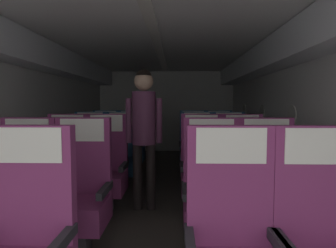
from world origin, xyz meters
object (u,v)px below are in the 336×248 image
Objects in this scene: seat_b_left_window at (24,194)px; seat_e_left_window at (105,147)px; seat_d_left_window at (89,156)px; seat_c_left_aisle at (105,170)px; seat_e_right_window at (193,147)px; seat_b_right_window at (212,196)px; seat_c_left_window at (66,170)px; seat_e_left_aisle at (131,147)px; seat_e_right_aisle at (219,147)px; seat_c_right_window at (202,170)px; seat_b_left_aisle at (80,195)px; flight_attendant at (144,123)px; seat_b_right_aisle at (268,195)px; seat_d_right_window at (197,156)px; seat_d_right_aisle at (229,156)px; seat_d_left_aisle at (121,156)px; seat_c_right_aisle at (243,171)px; seat_a_left_aisle at (23,248)px.

seat_b_left_window and seat_e_left_window have the same top height.
seat_c_left_aisle is at bearing -62.60° from seat_d_left_window.
seat_d_left_window and seat_e_right_window have the same top height.
seat_b_right_window is 1.87m from seat_c_left_window.
seat_e_right_aisle is (1.62, -0.02, 0.00)m from seat_e_left_aisle.
seat_c_right_window is 1.00× the size of seat_d_left_window.
flight_attendant is at bearing 64.36° from seat_b_left_aisle.
seat_b_right_aisle is at bearing -59.69° from seat_e_left_aisle.
seat_c_left_window is at bearing -150.72° from seat_d_right_window.
seat_c_left_window is 1.09m from flight_attendant.
seat_d_right_window is (0.01, 0.90, 0.00)m from seat_c_right_window.
seat_d_right_aisle is 1.00× the size of seat_e_right_window.
seat_c_right_window is (1.14, 0.95, 0.00)m from seat_b_left_aisle.
seat_e_left_aisle is (0.49, 2.80, 0.00)m from seat_b_left_window.
seat_c_left_aisle is 1.87m from seat_e_left_aisle.
seat_e_right_window is at bearing 0.23° from seat_e_left_window.
seat_c_right_window is at bearing -48.56° from seat_e_left_window.
seat_c_right_aisle is at bearing -29.52° from seat_d_left_aisle.
seat_b_right_aisle and seat_c_left_aisle have the same top height.
seat_b_right_window is at bearing -29.71° from seat_c_left_window.
seat_b_left_aisle is at bearing -89.48° from seat_c_left_aisle.
seat_d_right_aisle and seat_e_left_aisle have the same top height.
seat_a_left_aisle is at bearing -107.20° from seat_e_right_window.
seat_b_left_window and seat_c_left_aisle have the same top height.
seat_d_right_window is (-0.48, 1.82, 0.00)m from seat_b_right_aisle.
seat_b_left_window is 1.85m from seat_d_left_window.
seat_b_left_aisle and seat_d_right_aisle have the same top height.
seat_e_right_aisle is (1.62, 0.93, 0.00)m from seat_d_left_aisle.
seat_d_left_window is at bearing -149.98° from seat_e_right_window.
seat_b_left_aisle is 1.00× the size of seat_c_left_aisle.
seat_c_left_aisle is 1.63m from seat_c_right_aisle.
seat_b_right_window is 2.79m from seat_e_right_window.
seat_c_right_window is 1.44m from seat_d_left_aisle.
seat_c_right_window and seat_e_left_aisle have the same top height.
seat_d_left_aisle is (0.49, -0.00, 0.00)m from seat_d_left_window.
seat_b_right_window is at bearing -0.06° from seat_b_left_aisle.
seat_a_left_aisle is at bearing -113.72° from seat_e_right_aisle.
seat_c_right_window and seat_d_right_aisle have the same top height.
seat_b_left_window is at bearing -131.54° from seat_d_right_window.
seat_b_right_aisle is at bearing 0.73° from seat_b_left_window.
seat_c_right_window is (1.62, 0.02, 0.00)m from seat_c_left_window.
seat_b_left_window is at bearing -129.47° from flight_attendant.
seat_a_left_aisle is 3.00m from seat_d_right_window.
seat_e_left_window and seat_e_left_aisle have the same top height.
seat_c_right_aisle is 0.49m from seat_c_right_window.
seat_e_right_window is (1.63, 1.86, 0.00)m from seat_c_left_window.
seat_b_right_aisle is (1.62, 0.02, 0.00)m from seat_b_left_aisle.
seat_b_left_aisle is at bearing -80.17° from seat_e_left_window.
seat_b_left_window is 1.91m from seat_d_left_aisle.
seat_e_left_aisle is at bearing 62.70° from seat_d_left_window.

